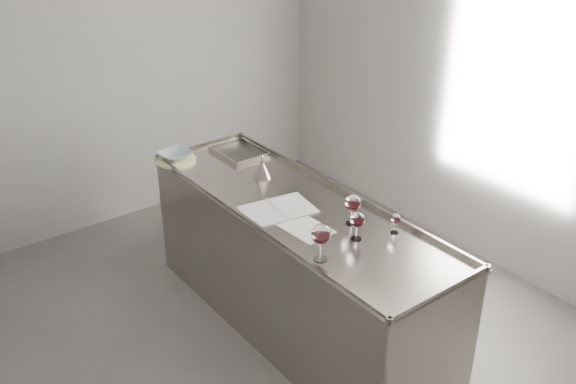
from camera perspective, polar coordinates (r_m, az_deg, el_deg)
room_shell at (r=3.39m, az=-2.79°, el=1.30°), size 4.54×5.04×2.84m
counter at (r=4.32m, az=0.68°, el=-6.71°), size 0.77×2.42×0.97m
wine_glass_left at (r=3.46m, az=2.96°, el=-3.84°), size 0.11×0.11×0.22m
wine_glass_middle at (r=3.68m, az=6.17°, el=-2.53°), size 0.09×0.09×0.17m
wine_glass_right at (r=3.83m, az=5.76°, el=-1.02°), size 0.10×0.10×0.19m
wine_glass_small at (r=3.79m, az=9.53°, el=-2.43°), size 0.06×0.06×0.12m
notebook at (r=4.02m, az=-0.87°, el=-1.59°), size 0.48×0.37×0.02m
loose_paper_top at (r=3.83m, az=1.59°, el=-3.22°), size 0.24×0.33×0.00m
trivet at (r=4.76m, az=-9.90°, el=2.81°), size 0.37×0.37×0.02m
ceramic_bowl at (r=4.74m, az=-9.94°, el=3.23°), size 0.26×0.26×0.06m
wine_funnel at (r=4.42m, az=-2.31°, el=1.93°), size 0.12×0.12×0.18m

